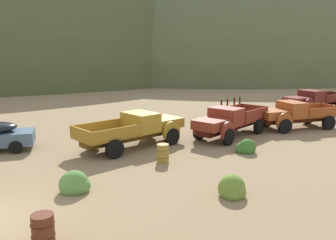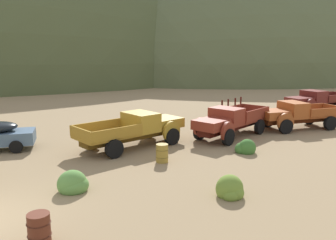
# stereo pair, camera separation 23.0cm
# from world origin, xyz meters

# --- Properties ---
(hill_distant) EXTENTS (100.63, 66.20, 53.78)m
(hill_distant) POSITION_xyz_m (10.76, 65.82, 0.00)
(hill_distant) COLOR #4C5633
(hill_distant) RESTS_ON ground
(hill_far_right) EXTENTS (97.77, 79.17, 52.48)m
(hill_far_right) POSITION_xyz_m (61.07, 58.53, 0.00)
(hill_far_right) COLOR #56603D
(hill_far_right) RESTS_ON ground
(truck_mustard) EXTENTS (6.64, 3.50, 1.89)m
(truck_mustard) POSITION_xyz_m (8.21, 5.83, 1.00)
(truck_mustard) COLOR #593D12
(truck_mustard) RESTS_ON ground
(truck_rust_red) EXTENTS (6.37, 3.85, 2.16)m
(truck_rust_red) POSITION_xyz_m (13.66, 4.88, 1.00)
(truck_rust_red) COLOR #42140D
(truck_rust_red) RESTS_ON ground
(truck_oxide_orange) EXTENTS (6.08, 3.20, 1.89)m
(truck_oxide_orange) POSITION_xyz_m (19.19, 4.68, 0.99)
(truck_oxide_orange) COLOR #51220D
(truck_oxide_orange) RESTS_ON ground
(truck_oxblood) EXTENTS (6.62, 2.34, 1.89)m
(truck_oxblood) POSITION_xyz_m (26.40, 8.79, 1.01)
(truck_oxblood) COLOR black
(truck_oxblood) RESTS_ON ground
(oil_drum_foreground) EXTENTS (0.66, 0.66, 0.88)m
(oil_drum_foreground) POSITION_xyz_m (1.49, -2.31, 0.44)
(oil_drum_foreground) COLOR #5B2819
(oil_drum_foreground) RESTS_ON ground
(oil_drum_spare) EXTENTS (0.63, 0.63, 0.89)m
(oil_drum_spare) POSITION_xyz_m (7.89, 2.53, 0.44)
(oil_drum_spare) COLOR olive
(oil_drum_spare) RESTS_ON ground
(bush_lone_scrub) EXTENTS (1.06, 0.98, 0.95)m
(bush_lone_scrub) POSITION_xyz_m (12.49, 1.82, 0.24)
(bush_lone_scrub) COLOR #3D702D
(bush_lone_scrub) RESTS_ON ground
(bush_front_right) EXTENTS (1.06, 1.02, 1.04)m
(bush_front_right) POSITION_xyz_m (8.18, -2.32, 0.24)
(bush_front_right) COLOR olive
(bush_front_right) RESTS_ON ground
(bush_front_left) EXTENTS (1.19, 1.07, 1.06)m
(bush_front_left) POSITION_xyz_m (3.23, 1.00, 0.26)
(bush_front_left) COLOR #5B8E42
(bush_front_left) RESTS_ON ground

